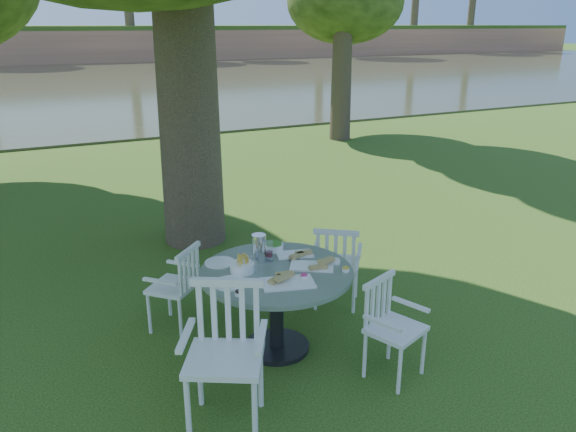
# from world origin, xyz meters

# --- Properties ---
(ground) EXTENTS (140.00, 140.00, 0.00)m
(ground) POSITION_xyz_m (0.00, 0.00, 0.00)
(ground) COLOR #1C390C
(ground) RESTS_ON ground
(table) EXTENTS (1.27, 1.27, 0.74)m
(table) POSITION_xyz_m (-0.56, -0.71, 0.58)
(table) COLOR black
(table) RESTS_ON ground
(chair_ne) EXTENTS (0.58, 0.58, 0.85)m
(chair_ne) POSITION_xyz_m (0.28, -0.29, 0.50)
(chair_ne) COLOR silver
(chair_ne) RESTS_ON ground
(chair_nw) EXTENTS (0.55, 0.55, 0.80)m
(chair_nw) POSITION_xyz_m (-1.19, -0.02, 0.47)
(chair_nw) COLOR silver
(chair_nw) RESTS_ON ground
(chair_sw) EXTENTS (0.68, 0.67, 1.01)m
(chair_sw) POSITION_xyz_m (-1.24, -1.34, 0.59)
(chair_sw) COLOR silver
(chair_sw) RESTS_ON ground
(chair_se) EXTENTS (0.51, 0.50, 0.80)m
(chair_se) POSITION_xyz_m (0.08, -1.40, 0.47)
(chair_se) COLOR silver
(chair_se) RESTS_ON ground
(tableware) EXTENTS (1.12, 0.93, 0.24)m
(tableware) POSITION_xyz_m (-0.62, -0.60, 0.79)
(tableware) COLOR white
(tableware) RESTS_ON table
(river) EXTENTS (100.00, 28.00, 0.12)m
(river) POSITION_xyz_m (0.00, 23.00, 0.00)
(river) COLOR #333620
(river) RESTS_ON ground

